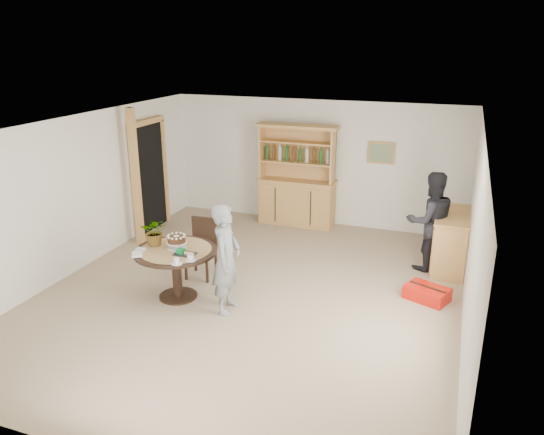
{
  "coord_description": "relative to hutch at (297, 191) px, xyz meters",
  "views": [
    {
      "loc": [
        2.75,
        -6.62,
        3.65
      ],
      "look_at": [
        0.15,
        0.53,
        1.05
      ],
      "focal_mm": 35.0,
      "sensor_mm": 36.0,
      "label": 1
    }
  ],
  "objects": [
    {
      "name": "adult_person",
      "position": [
        2.7,
        -1.4,
        0.14
      ],
      "size": [
        1.0,
        0.92,
        1.65
      ],
      "primitive_type": "imported",
      "rotation": [
        0.0,
        0.0,
        3.62
      ],
      "color": "black",
      "rests_on": "ground"
    },
    {
      "name": "doorway",
      "position": [
        -2.63,
        -1.24,
        0.42
      ],
      "size": [
        0.13,
        1.1,
        2.18
      ],
      "color": "black",
      "rests_on": "ground"
    },
    {
      "name": "coffee_cup_b",
      "position": [
        -0.39,
        -4.16,
        0.11
      ],
      "size": [
        0.15,
        0.15,
        0.08
      ],
      "color": "white",
      "rests_on": "dining_table"
    },
    {
      "name": "sideboard",
      "position": [
        3.04,
        -1.24,
        -0.22
      ],
      "size": [
        0.54,
        1.26,
        0.94
      ],
      "color": "tan",
      "rests_on": "ground"
    },
    {
      "name": "red_suitcase",
      "position": [
        2.8,
        -2.54,
        -0.59
      ],
      "size": [
        0.71,
        0.6,
        0.21
      ],
      "rotation": [
        0.0,
        0.0,
        -0.39
      ],
      "color": "red",
      "rests_on": "ground"
    },
    {
      "name": "pine_post",
      "position": [
        -2.4,
        -2.04,
        0.56
      ],
      "size": [
        0.12,
        0.12,
        2.5
      ],
      "primitive_type": "cube",
      "color": "tan",
      "rests_on": "ground"
    },
    {
      "name": "gift_tray",
      "position": [
        -0.45,
        -3.83,
        0.1
      ],
      "size": [
        0.3,
        0.2,
        0.08
      ],
      "color": "black",
      "rests_on": "dining_table"
    },
    {
      "name": "coffee_cup_a",
      "position": [
        -0.27,
        -3.99,
        0.11
      ],
      "size": [
        0.15,
        0.15,
        0.09
      ],
      "color": "white",
      "rests_on": "dining_table"
    },
    {
      "name": "dining_chair",
      "position": [
        -0.67,
        -2.88,
        -0.15
      ],
      "size": [
        0.45,
        0.45,
        0.95
      ],
      "rotation": [
        0.0,
        0.0,
        0.06
      ],
      "color": "black",
      "rests_on": "ground"
    },
    {
      "name": "flower_vase",
      "position": [
        -1.02,
        -3.66,
        0.28
      ],
      "size": [
        0.47,
        0.44,
        0.42
      ],
      "primitive_type": "imported",
      "rotation": [
        0.0,
        0.0,
        0.35
      ],
      "color": "#3F7233",
      "rests_on": "dining_table"
    },
    {
      "name": "ground",
      "position": [
        0.3,
        -3.24,
        -0.69
      ],
      "size": [
        7.0,
        7.0,
        0.0
      ],
      "primitive_type": "plane",
      "color": "tan",
      "rests_on": "ground"
    },
    {
      "name": "dining_table",
      "position": [
        -0.67,
        -3.71,
        -0.08
      ],
      "size": [
        1.2,
        1.2,
        0.76
      ],
      "color": "black",
      "rests_on": "ground"
    },
    {
      "name": "birthday_cake",
      "position": [
        -0.67,
        -3.66,
        0.19
      ],
      "size": [
        0.3,
        0.3,
        0.2
      ],
      "color": "white",
      "rests_on": "dining_table"
    },
    {
      "name": "napkins",
      "position": [
        -1.08,
        -4.02,
        0.09
      ],
      "size": [
        0.24,
        0.33,
        0.03
      ],
      "color": "white",
      "rests_on": "dining_table"
    },
    {
      "name": "room_shell",
      "position": [
        0.3,
        -3.23,
        1.05
      ],
      "size": [
        6.04,
        7.04,
        2.52
      ],
      "color": "white",
      "rests_on": "ground"
    },
    {
      "name": "hutch",
      "position": [
        0.0,
        0.0,
        0.0
      ],
      "size": [
        1.62,
        0.54,
        2.04
      ],
      "color": "tan",
      "rests_on": "ground"
    },
    {
      "name": "teen_boy",
      "position": [
        0.18,
        -3.81,
        0.09
      ],
      "size": [
        0.44,
        0.61,
        1.55
      ],
      "primitive_type": "imported",
      "rotation": [
        0.0,
        0.0,
        1.69
      ],
      "color": "slate",
      "rests_on": "ground"
    }
  ]
}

